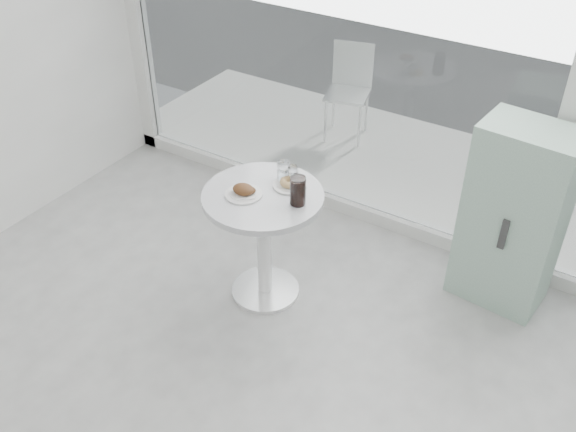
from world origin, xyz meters
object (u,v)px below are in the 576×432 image
Objects in this scene: patio_chair at (350,85)px; water_tumbler_a at (284,173)px; main_table at (264,224)px; cola_glass at (298,191)px; plate_donut at (290,183)px; water_tumbler_b at (293,175)px; mint_cabinet at (513,218)px; plate_fritter at (244,191)px.

water_tumbler_a reaches higher than patio_chair.
main_table is 4.41× the size of cola_glass.
water_tumbler_b is (-0.01, 0.05, 0.03)m from plate_donut.
mint_cabinet reaches higher than water_tumbler_b.
plate_donut is 0.06m from water_tumbler_b.
main_table is 7.25× the size of water_tumbler_b.
plate_fritter is at bearing -128.23° from plate_donut.
plate_donut is at bearing 136.25° from cola_glass.
water_tumbler_a is at bearing -160.58° from water_tumbler_b.
main_table is 5.97× the size of water_tumbler_a.
mint_cabinet is 5.88× the size of plate_donut.
water_tumbler_b is (0.60, -1.91, 0.30)m from patio_chair.
mint_cabinet is 9.34× the size of water_tumbler_a.
patio_chair is at bearing 101.36° from plate_fritter.
water_tumbler_a is 0.05m from water_tumbler_b.
water_tumbler_a is 1.21× the size of water_tumbler_b.
plate_fritter is (0.44, -2.18, 0.28)m from patio_chair.
cola_glass reaches higher than plate_donut.
cola_glass is (0.31, 0.09, 0.06)m from plate_fritter.
patio_chair is (-0.52, 2.12, -0.03)m from main_table.
mint_cabinet reaches higher than main_table.
patio_chair is at bearing 109.67° from cola_glass.
patio_chair is 2.03m from water_tumbler_b.
water_tumbler_b reaches higher than plate_fritter.
mint_cabinet is at bearing 32.09° from main_table.
cola_glass reaches higher than patio_chair.
water_tumbler_b is at bearing 59.04° from plate_fritter.
patio_chair is 2.24m from plate_fritter.
water_tumbler_b is at bearing -148.13° from mint_cabinet.
cola_glass is at bearing -85.25° from patio_chair.
plate_donut is (-1.18, -0.64, 0.19)m from mint_cabinet.
mint_cabinet is 6.89× the size of cola_glass.
water_tumbler_a reaches higher than plate_fritter.
main_table is 0.94× the size of patio_chair.
water_tumbler_a is at bearing -148.40° from mint_cabinet.
water_tumbler_a is at bearing 153.07° from plate_donut.
main_table is 0.64× the size of mint_cabinet.
cola_glass is at bearing -43.75° from plate_donut.
water_tumbler_a is at bearing 81.60° from main_table.
mint_cabinet is 1.32m from cola_glass.
patio_chair is 7.72× the size of water_tumbler_b.
patio_chair is at bearing 103.89° from main_table.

